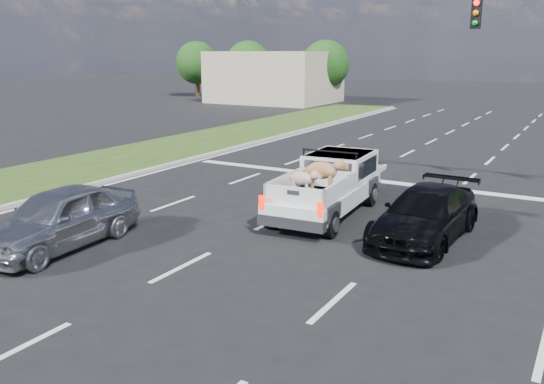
{
  "coord_description": "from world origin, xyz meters",
  "views": [
    {
      "loc": [
        5.62,
        -8.97,
        4.46
      ],
      "look_at": [
        -0.69,
        2.0,
        1.35
      ],
      "focal_mm": 38.0,
      "sensor_mm": 36.0,
      "label": 1
    }
  ],
  "objects": [
    {
      "name": "grass_median_left",
      "position": [
        -11.5,
        6.0,
        0.05
      ],
      "size": [
        5.0,
        60.0,
        0.1
      ],
      "primitive_type": "cube",
      "color": "#1C3C12",
      "rests_on": "ground"
    },
    {
      "name": "black_coupe",
      "position": [
        2.2,
        4.39,
        0.63
      ],
      "size": [
        1.97,
        4.39,
        1.25
      ],
      "primitive_type": "imported",
      "rotation": [
        0.0,
        0.0,
        -0.05
      ],
      "color": "black",
      "rests_on": "ground"
    },
    {
      "name": "tree_far_c",
      "position": [
        -16.0,
        38.0,
        3.29
      ],
      "size": [
        4.2,
        4.2,
        5.4
      ],
      "color": "#332114",
      "rests_on": "ground"
    },
    {
      "name": "tree_far_b",
      "position": [
        -24.0,
        38.0,
        3.29
      ],
      "size": [
        4.2,
        4.2,
        5.4
      ],
      "color": "#332114",
      "rests_on": "ground"
    },
    {
      "name": "curb_left",
      "position": [
        -9.05,
        6.0,
        0.07
      ],
      "size": [
        0.15,
        60.0,
        0.14
      ],
      "primitive_type": "cube",
      "color": "#ABA39C",
      "rests_on": "ground"
    },
    {
      "name": "ground",
      "position": [
        0.0,
        0.0,
        0.0
      ],
      "size": [
        160.0,
        160.0,
        0.0
      ],
      "primitive_type": "plane",
      "color": "black",
      "rests_on": "ground"
    },
    {
      "name": "building_left",
      "position": [
        -20.0,
        36.0,
        2.2
      ],
      "size": [
        10.0,
        8.0,
        4.4
      ],
      "primitive_type": "cube",
      "color": "#B9A88D",
      "rests_on": "ground"
    },
    {
      "name": "road_markings",
      "position": [
        0.0,
        6.56,
        0.01
      ],
      "size": [
        17.75,
        60.0,
        0.01
      ],
      "color": "silver",
      "rests_on": "ground"
    },
    {
      "name": "tree_far_a",
      "position": [
        -30.0,
        38.0,
        3.29
      ],
      "size": [
        4.2,
        4.2,
        5.4
      ],
      "color": "#332114",
      "rests_on": "ground"
    },
    {
      "name": "pickup_truck",
      "position": [
        -0.75,
        5.27,
        0.85
      ],
      "size": [
        2.08,
        4.92,
        1.8
      ],
      "rotation": [
        0.0,
        0.0,
        0.07
      ],
      "color": "black",
      "rests_on": "ground"
    },
    {
      "name": "silver_sedan",
      "position": [
        -5.0,
        -0.38,
        0.71
      ],
      "size": [
        1.9,
        4.25,
        1.42
      ],
      "primitive_type": "imported",
      "rotation": [
        0.0,
        0.0,
        0.06
      ],
      "color": "#A3A5A9",
      "rests_on": "ground"
    }
  ]
}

